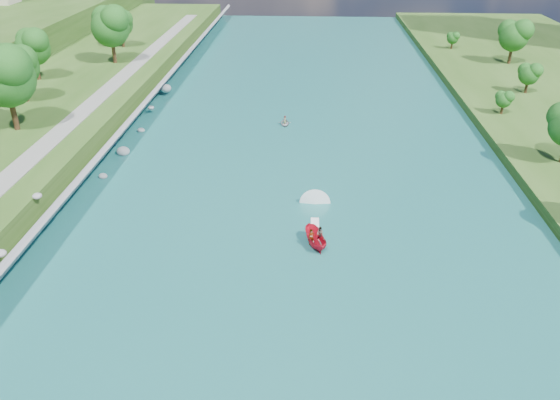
{
  "coord_description": "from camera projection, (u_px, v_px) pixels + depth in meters",
  "views": [
    {
      "loc": [
        1.35,
        -38.7,
        30.6
      ],
      "look_at": [
        -1.57,
        13.33,
        2.5
      ],
      "focal_mm": 35.0,
      "sensor_mm": 36.0,
      "label": 1
    }
  ],
  "objects": [
    {
      "name": "ground",
      "position": [
        289.0,
        296.0,
        48.6
      ],
      "size": [
        260.0,
        260.0,
        0.0
      ],
      "primitive_type": "plane",
      "color": "#2D5119",
      "rests_on": "ground"
    },
    {
      "name": "river_water",
      "position": [
        296.0,
        192.0,
        66.15
      ],
      "size": [
        55.0,
        240.0,
        0.1
      ],
      "primitive_type": "cube",
      "color": "#1B6760",
      "rests_on": "ground"
    },
    {
      "name": "riprap_bank",
      "position": [
        83.0,
        176.0,
        66.1
      ],
      "size": [
        4.23,
        236.0,
        4.23
      ],
      "color": "slate",
      "rests_on": "ground"
    },
    {
      "name": "riverside_path",
      "position": [
        29.0,
        160.0,
        66.09
      ],
      "size": [
        3.0,
        200.0,
        0.1
      ],
      "primitive_type": "cube",
      "color": "gray",
      "rests_on": "berm_west"
    },
    {
      "name": "motorboat",
      "position": [
        315.0,
        232.0,
        56.63
      ],
      "size": [
        3.6,
        19.08,
        2.05
      ],
      "rotation": [
        0.0,
        0.0,
        3.46
      ],
      "color": "red",
      "rests_on": "river_water"
    },
    {
      "name": "raft",
      "position": [
        285.0,
        123.0,
        86.24
      ],
      "size": [
        2.25,
        2.97,
        1.47
      ],
      "rotation": [
        0.0,
        0.0,
        0.1
      ],
      "color": "gray",
      "rests_on": "river_water"
    }
  ]
}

